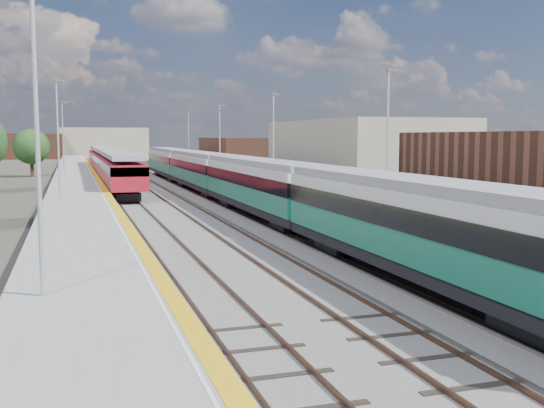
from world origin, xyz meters
name	(u,v)px	position (x,y,z in m)	size (l,w,h in m)	color
ground	(179,190)	(0.00, 50.00, 0.00)	(320.00, 320.00, 0.00)	#47443A
ballast_bed	(152,189)	(-2.25, 52.50, 0.03)	(10.50, 155.00, 0.06)	#565451
tracks	(156,186)	(-1.65, 54.18, 0.11)	(8.96, 160.00, 0.17)	#4C3323
platform_right	(229,182)	(5.28, 52.49, 0.54)	(4.70, 155.00, 8.52)	slate
platform_left	(77,185)	(-9.05, 52.49, 0.52)	(4.30, 155.00, 8.52)	slate
buildings	(28,110)	(-18.12, 138.60, 10.70)	(72.00, 185.50, 40.00)	brown
green_train	(225,175)	(1.50, 37.93, 2.10)	(2.71, 75.44, 2.98)	black
red_train	(108,163)	(-5.50, 65.38, 2.04)	(2.74, 55.57, 3.46)	black
tree_c	(31,147)	(-14.13, 75.24, 3.72)	(4.36, 4.36, 5.91)	#382619
tree_d	(331,142)	(19.14, 59.49, 4.38)	(5.14, 5.14, 6.96)	#382619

